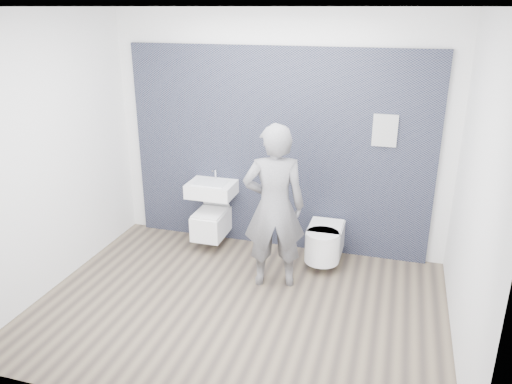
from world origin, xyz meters
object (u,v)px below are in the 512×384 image
(toilet_square, at_px, (211,222))
(visitor, at_px, (274,207))
(washbasin, at_px, (212,189))
(toilet_rounded, at_px, (324,242))

(toilet_square, bearing_deg, visitor, -33.70)
(washbasin, relative_size, toilet_square, 0.89)
(visitor, bearing_deg, washbasin, -51.92)
(toilet_square, distance_m, toilet_rounded, 1.41)
(washbasin, xyz_separation_m, toilet_rounded, (1.41, -0.13, -0.46))
(toilet_square, bearing_deg, washbasin, 90.00)
(toilet_square, height_order, visitor, visitor)
(washbasin, xyz_separation_m, toilet_square, (0.00, -0.05, -0.42))
(washbasin, relative_size, toilet_rounded, 0.84)
(toilet_square, distance_m, visitor, 1.28)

